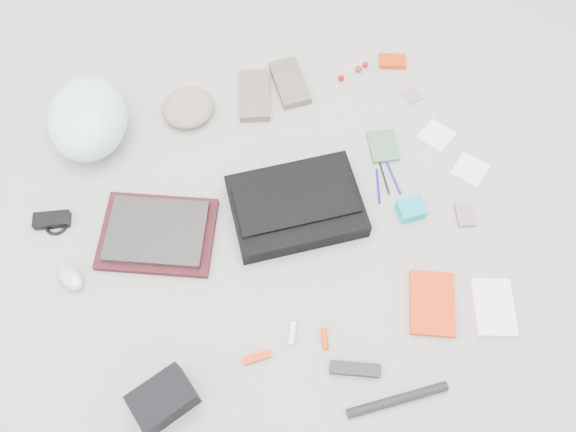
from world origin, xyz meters
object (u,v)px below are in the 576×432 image
object	(u,v)px
messenger_bag	(296,206)
book_red	(432,303)
laptop	(156,231)
camera_bag	(164,399)
bike_helmet	(88,118)
accordion_wallet	(411,209)

from	to	relation	value
messenger_bag	book_red	xyz separation A→B (m)	(0.31, -0.46, -0.03)
laptop	messenger_bag	bearing A→B (deg)	15.65
camera_bag	bike_helmet	bearing A→B (deg)	74.56
book_red	messenger_bag	bearing A→B (deg)	147.15
laptop	accordion_wallet	distance (m)	0.88
book_red	laptop	bearing A→B (deg)	169.89
camera_bag	accordion_wallet	size ratio (longest dim) A/B	1.92
laptop	camera_bag	bearing A→B (deg)	-77.18
messenger_bag	camera_bag	size ratio (longest dim) A/B	2.56
camera_bag	book_red	distance (m)	0.89
camera_bag	accordion_wallet	distance (m)	1.02
laptop	accordion_wallet	xyz separation A→B (m)	(0.86, -0.18, -0.02)
bike_helmet	accordion_wallet	world-z (taller)	bike_helmet
book_red	accordion_wallet	world-z (taller)	accordion_wallet
messenger_bag	laptop	bearing A→B (deg)	177.43
laptop	camera_bag	size ratio (longest dim) A/B	1.90
camera_bag	accordion_wallet	world-z (taller)	camera_bag
laptop	book_red	world-z (taller)	laptop
bike_helmet	accordion_wallet	xyz separation A→B (m)	(1.00, -0.66, -0.08)
messenger_bag	camera_bag	bearing A→B (deg)	-135.19
laptop	book_red	bearing A→B (deg)	-10.68
book_red	bike_helmet	bearing A→B (deg)	155.85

